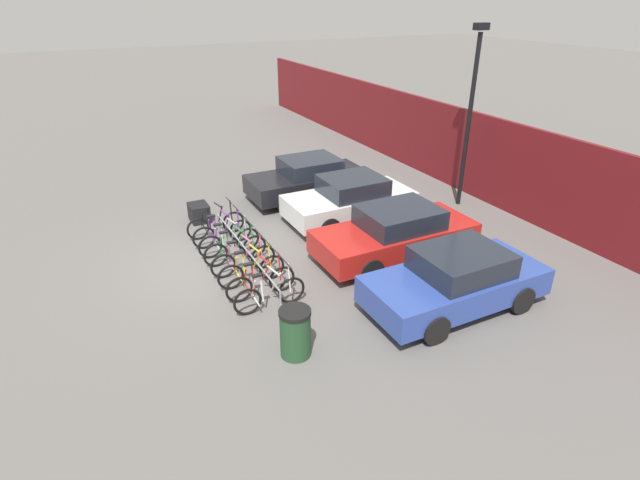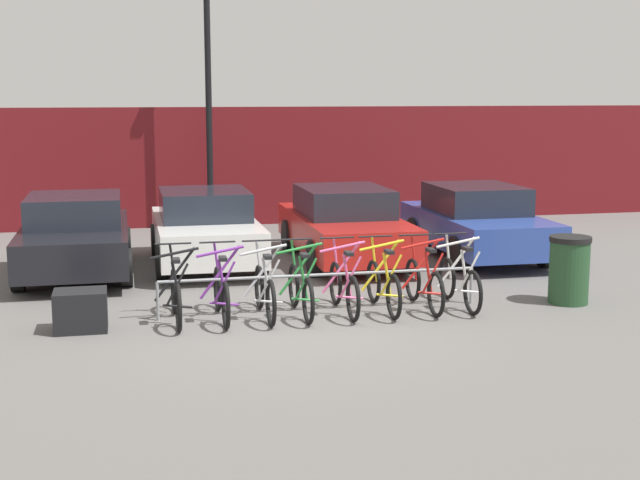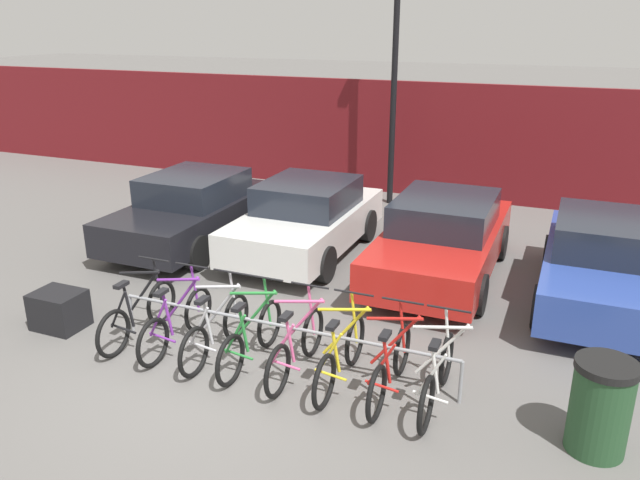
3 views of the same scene
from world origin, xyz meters
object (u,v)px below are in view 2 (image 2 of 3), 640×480
(bicycle_white, at_px, (459,282))
(car_black, at_px, (75,236))
(bicycle_red, at_px, (424,284))
(bike_rack, at_px, (320,278))
(bicycle_green, at_px, (301,290))
(car_white, at_px, (205,229))
(cargo_crate, at_px, (81,311))
(bicycle_silver, at_px, (265,291))
(lamp_post, at_px, (208,93))
(bicycle_yellow, at_px, (383,286))
(bicycle_black, at_px, (176,296))
(car_red, at_px, (345,225))
(bicycle_purple, at_px, (221,293))
(trash_bin, at_px, (569,270))
(car_blue, at_px, (477,222))
(bicycle_pink, at_px, (344,288))

(bicycle_white, distance_m, car_black, 6.82)
(bicycle_red, distance_m, car_black, 6.36)
(bike_rack, relative_size, bicycle_green, 2.77)
(bicycle_white, bearing_deg, car_white, 131.39)
(cargo_crate, bearing_deg, bicycle_white, 1.74)
(bicycle_silver, height_order, lamp_post, lamp_post)
(bicycle_red, bearing_deg, bicycle_yellow, 178.45)
(bicycle_black, distance_m, car_black, 4.01)
(car_black, height_order, car_red, same)
(bicycle_purple, xyz_separation_m, bicycle_white, (3.56, 0.00, 0.00))
(bicycle_silver, height_order, bicycle_yellow, same)
(bicycle_red, distance_m, lamp_post, 8.77)
(bike_rack, distance_m, lamp_post, 8.31)
(bicycle_green, relative_size, lamp_post, 0.30)
(bike_rack, height_order, trash_bin, trash_bin)
(bicycle_green, height_order, bicycle_yellow, same)
(bicycle_white, relative_size, car_blue, 0.42)
(bicycle_yellow, bearing_deg, bicycle_red, 3.76)
(car_white, height_order, trash_bin, car_white)
(bike_rack, xyz_separation_m, bicycle_black, (-2.10, -0.15, -0.12))
(bike_rack, distance_m, bicycle_silver, 0.87)
(bicycle_pink, xyz_separation_m, lamp_post, (-1.15, 7.97, 2.78))
(bicycle_white, bearing_deg, cargo_crate, -177.15)
(bicycle_silver, relative_size, lamp_post, 0.30)
(car_red, relative_size, lamp_post, 0.77)
(bicycle_yellow, xyz_separation_m, bicycle_white, (1.19, 0.00, 0.00))
(bicycle_green, bearing_deg, car_white, 107.04)
(cargo_crate, bearing_deg, car_black, 93.47)
(bicycle_silver, relative_size, trash_bin, 1.66)
(bicycle_silver, xyz_separation_m, car_white, (-0.47, 4.03, 0.31))
(bicycle_red, bearing_deg, bicycle_green, 178.45)
(lamp_post, bearing_deg, bicycle_black, -99.04)
(car_white, xyz_separation_m, car_red, (2.62, -0.12, 0.00))
(lamp_post, bearing_deg, trash_bin, -60.29)
(bicycle_green, height_order, bicycle_white, same)
(bicycle_purple, bearing_deg, car_black, 124.22)
(bicycle_black, bearing_deg, bicycle_red, 2.83)
(car_blue, height_order, trash_bin, car_blue)
(bicycle_black, bearing_deg, bicycle_yellow, 2.83)
(car_black, xyz_separation_m, car_blue, (7.52, 0.03, 0.00))
(car_blue, relative_size, lamp_post, 0.73)
(car_black, height_order, trash_bin, car_black)
(bicycle_yellow, bearing_deg, lamp_post, 106.08)
(bicycle_purple, distance_m, bicycle_yellow, 2.38)
(bicycle_red, bearing_deg, trash_bin, -5.28)
(bicycle_red, bearing_deg, bike_rack, 172.94)
(bicycle_red, height_order, cargo_crate, bicycle_red)
(bicycle_red, relative_size, car_white, 0.43)
(bicycle_black, height_order, bicycle_purple, same)
(lamp_post, bearing_deg, bicycle_white, -69.83)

